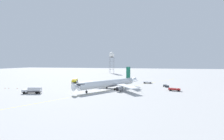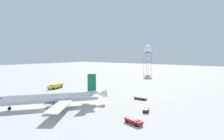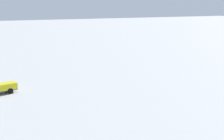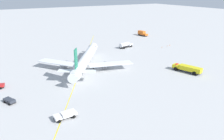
% 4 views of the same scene
% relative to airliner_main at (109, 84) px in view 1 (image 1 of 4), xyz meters
% --- Properties ---
extents(ground_plane, '(600.00, 600.00, 0.00)m').
position_rel_airliner_main_xyz_m(ground_plane, '(3.74, 2.74, -3.13)').
color(ground_plane, '#B2B2B2').
extents(airliner_main, '(35.33, 31.55, 11.43)m').
position_rel_airliner_main_xyz_m(airliner_main, '(0.00, 0.00, 0.00)').
color(airliner_main, silver).
rests_on(airliner_main, ground_plane).
extents(pushback_tug_truck, '(2.86, 5.45, 1.30)m').
position_rel_airliner_main_xyz_m(pushback_tug_truck, '(-30.36, 18.34, -2.32)').
color(pushback_tug_truck, '#232326').
rests_on(pushback_tug_truck, ground_plane).
extents(ops_pickup_truck, '(3.23, 5.79, 1.41)m').
position_rel_airliner_main_xyz_m(ops_pickup_truck, '(-3.79, 32.02, -2.32)').
color(ops_pickup_truck, '#232326').
rests_on(ops_pickup_truck, ground_plane).
extents(fuel_tanker_truck, '(4.22, 8.55, 2.87)m').
position_rel_airliner_main_xyz_m(fuel_tanker_truck, '(18.11, -30.59, -1.56)').
color(fuel_tanker_truck, '#232326').
rests_on(fuel_tanker_truck, ground_plane).
extents(baggage_truck_truck, '(4.00, 3.07, 1.22)m').
position_rel_airliner_main_xyz_m(baggage_truck_truck, '(-15.78, 29.14, -2.42)').
color(baggage_truck_truck, '#232326').
rests_on(baggage_truck_truck, ground_plane).
extents(fire_tender_truck, '(10.98, 5.75, 2.50)m').
position_rel_airliner_main_xyz_m(fire_tender_truck, '(-23.49, -30.59, -1.59)').
color(fire_tender_truck, '#232326').
rests_on(fire_tender_truck, ground_plane).
extents(radar_tower, '(6.78, 6.78, 26.84)m').
position_rel_airliner_main_xyz_m(radar_tower, '(-120.88, -27.78, 19.50)').
color(radar_tower, slate).
rests_on(radar_tower, ground_plane).
extents(taxiway_centreline, '(122.49, 70.28, 0.01)m').
position_rel_airliner_main_xyz_m(taxiway_centreline, '(-5.53, 5.13, -3.12)').
color(taxiway_centreline, yellow).
rests_on(taxiway_centreline, ground_plane).
extents(safety_cone_near, '(0.36, 0.36, 0.55)m').
position_rel_airliner_main_xyz_m(safety_cone_near, '(8.87, -47.66, -2.85)').
color(safety_cone_near, orange).
rests_on(safety_cone_near, ground_plane).
extents(safety_cone_mid, '(0.36, 0.36, 0.55)m').
position_rel_airliner_main_xyz_m(safety_cone_mid, '(9.67, -52.22, -2.85)').
color(safety_cone_mid, orange).
rests_on(safety_cone_mid, ground_plane).
extents(safety_cone_far, '(0.36, 0.36, 0.55)m').
position_rel_airliner_main_xyz_m(safety_cone_far, '(10.03, -54.25, -2.85)').
color(safety_cone_far, orange).
rests_on(safety_cone_far, ground_plane).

